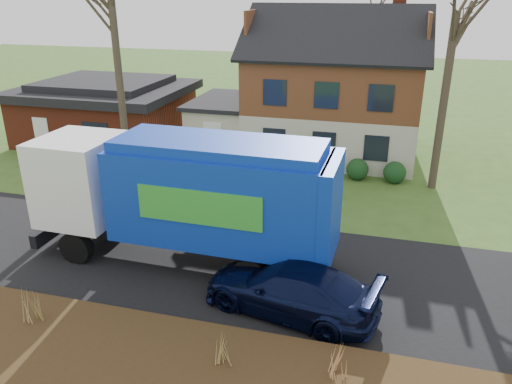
# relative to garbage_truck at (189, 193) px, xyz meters

# --- Properties ---
(ground) EXTENTS (120.00, 120.00, 0.00)m
(ground) POSITION_rel_garbage_truck_xyz_m (1.08, 0.06, -2.58)
(ground) COLOR #36531B
(ground) RESTS_ON ground
(road) EXTENTS (80.00, 7.00, 0.02)m
(road) POSITION_rel_garbage_truck_xyz_m (1.08, 0.06, -2.57)
(road) COLOR black
(road) RESTS_ON ground
(mulch_verge) EXTENTS (80.00, 3.50, 0.30)m
(mulch_verge) POSITION_rel_garbage_truck_xyz_m (1.08, -5.24, -2.43)
(mulch_verge) COLOR #312010
(mulch_verge) RESTS_ON ground
(main_house) EXTENTS (12.95, 8.95, 9.26)m
(main_house) POSITION_rel_garbage_truck_xyz_m (2.57, 13.97, 1.45)
(main_house) COLOR beige
(main_house) RESTS_ON ground
(ranch_house) EXTENTS (9.80, 8.20, 3.70)m
(ranch_house) POSITION_rel_garbage_truck_xyz_m (-10.92, 13.06, -0.77)
(ranch_house) COLOR maroon
(ranch_house) RESTS_ON ground
(garbage_truck) EXTENTS (10.51, 3.00, 4.48)m
(garbage_truck) POSITION_rel_garbage_truck_xyz_m (0.00, 0.00, 0.00)
(garbage_truck) COLOR black
(garbage_truck) RESTS_ON ground
(silver_sedan) EXTENTS (4.82, 2.41, 1.52)m
(silver_sedan) POSITION_rel_garbage_truck_xyz_m (-4.91, 5.18, -1.82)
(silver_sedan) COLOR #A2A5AA
(silver_sedan) RESTS_ON ground
(navy_wagon) EXTENTS (5.53, 3.17, 1.51)m
(navy_wagon) POSITION_rel_garbage_truck_xyz_m (3.87, -1.96, -1.83)
(navy_wagon) COLOR black
(navy_wagon) RESTS_ON ground
(grass_clump_west) EXTENTS (0.37, 0.30, 0.97)m
(grass_clump_west) POSITION_rel_garbage_truck_xyz_m (-2.83, -4.65, -1.80)
(grass_clump_west) COLOR #9B7D44
(grass_clump_west) RESTS_ON mulch_verge
(grass_clump_mid) EXTENTS (0.32, 0.26, 0.88)m
(grass_clump_mid) POSITION_rel_garbage_truck_xyz_m (2.79, -4.95, -1.84)
(grass_clump_mid) COLOR #9D8245
(grass_clump_mid) RESTS_ON mulch_verge
(grass_clump_east) EXTENTS (0.38, 0.31, 0.95)m
(grass_clump_east) POSITION_rel_garbage_truck_xyz_m (5.50, -4.68, -1.81)
(grass_clump_east) COLOR tan
(grass_clump_east) RESTS_ON mulch_verge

